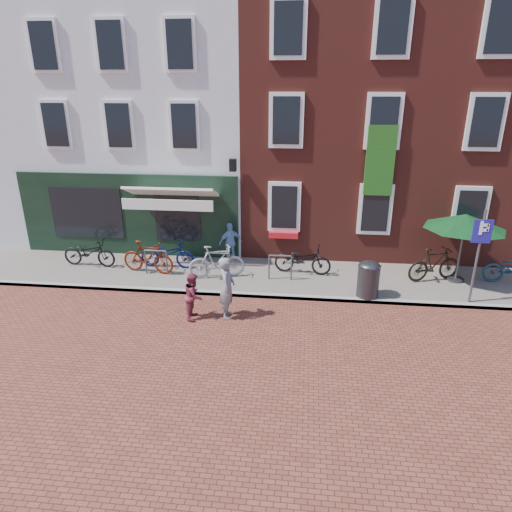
# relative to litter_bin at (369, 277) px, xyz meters

# --- Properties ---
(ground) EXTENTS (80.00, 80.00, 0.00)m
(ground) POSITION_rel_litter_bin_xyz_m (-3.09, -0.30, -0.69)
(ground) COLOR brown
(sidewalk) EXTENTS (24.00, 3.00, 0.10)m
(sidewalk) POSITION_rel_litter_bin_xyz_m (-2.09, 1.20, -0.64)
(sidewalk) COLOR slate
(sidewalk) RESTS_ON ground
(building_stucco) EXTENTS (8.00, 8.00, 9.00)m
(building_stucco) POSITION_rel_litter_bin_xyz_m (-8.09, 6.70, 3.81)
(building_stucco) COLOR silver
(building_stucco) RESTS_ON ground
(building_brick_mid) EXTENTS (6.00, 8.00, 10.00)m
(building_brick_mid) POSITION_rel_litter_bin_xyz_m (-1.09, 6.70, 4.31)
(building_brick_mid) COLOR maroon
(building_brick_mid) RESTS_ON ground
(building_brick_right) EXTENTS (6.00, 8.00, 10.00)m
(building_brick_right) POSITION_rel_litter_bin_xyz_m (4.91, 6.70, 4.31)
(building_brick_right) COLOR maroon
(building_brick_right) RESTS_ON ground
(litter_bin) EXTENTS (0.63, 0.63, 1.15)m
(litter_bin) POSITION_rel_litter_bin_xyz_m (0.00, 0.00, 0.00)
(litter_bin) COLOR #303032
(litter_bin) RESTS_ON sidewalk
(parking_sign) EXTENTS (0.50, 0.08, 2.69)m
(parking_sign) POSITION_rel_litter_bin_xyz_m (2.84, -0.06, 1.13)
(parking_sign) COLOR #4C4C4F
(parking_sign) RESTS_ON sidewalk
(parasol) EXTENTS (2.42, 2.42, 2.26)m
(parasol) POSITION_rel_litter_bin_xyz_m (2.89, 1.44, 1.42)
(parasol) COLOR #4C4C4F
(parasol) RESTS_ON sidewalk
(woman) EXTENTS (0.43, 0.64, 1.70)m
(woman) POSITION_rel_litter_bin_xyz_m (-3.85, -1.49, 0.16)
(woman) COLOR gray
(woman) RESTS_ON ground
(boy) EXTENTS (0.50, 0.63, 1.28)m
(boy) POSITION_rel_litter_bin_xyz_m (-4.72, -1.64, -0.05)
(boy) COLOR maroon
(boy) RESTS_ON ground
(cafe_person) EXTENTS (0.87, 0.68, 1.38)m
(cafe_person) POSITION_rel_litter_bin_xyz_m (-4.39, 2.30, 0.10)
(cafe_person) COLOR #7FA3D1
(cafe_person) RESTS_ON sidewalk
(bicycle_0) EXTENTS (1.87, 0.74, 0.96)m
(bicycle_0) POSITION_rel_litter_bin_xyz_m (-9.06, 1.34, -0.11)
(bicycle_0) COLOR black
(bicycle_0) RESTS_ON sidewalk
(bicycle_1) EXTENTS (1.84, 0.79, 1.07)m
(bicycle_1) POSITION_rel_litter_bin_xyz_m (-6.89, 0.99, -0.06)
(bicycle_1) COLOR #551909
(bicycle_1) RESTS_ON sidewalk
(bicycle_2) EXTENTS (1.85, 0.67, 0.96)m
(bicycle_2) POSITION_rel_litter_bin_xyz_m (-6.40, 1.50, -0.11)
(bicycle_2) COLOR #070D4F
(bicycle_2) RESTS_ON sidewalk
(bicycle_3) EXTENTS (1.85, 0.98, 1.07)m
(bicycle_3) POSITION_rel_litter_bin_xyz_m (-4.60, 0.86, -0.06)
(bicycle_3) COLOR #979799
(bicycle_3) RESTS_ON sidewalk
(bicycle_4) EXTENTS (1.90, 0.86, 0.96)m
(bicycle_4) POSITION_rel_litter_bin_xyz_m (-1.90, 1.50, -0.11)
(bicycle_4) COLOR black
(bicycle_4) RESTS_ON sidewalk
(bicycle_5) EXTENTS (1.84, 1.10, 1.07)m
(bicycle_5) POSITION_rel_litter_bin_xyz_m (2.18, 1.40, -0.06)
(bicycle_5) COLOR black
(bicycle_5) RESTS_ON sidewalk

